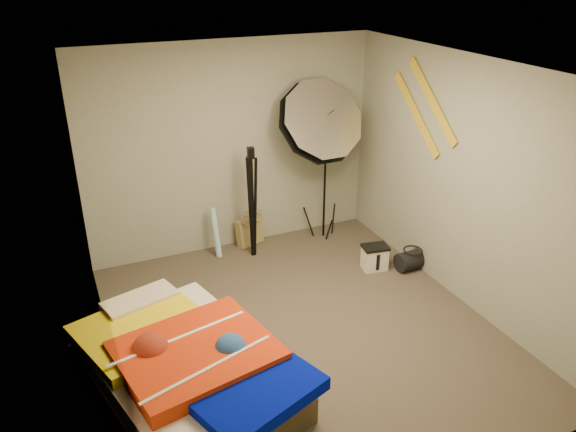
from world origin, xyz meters
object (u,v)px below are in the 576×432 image
photo_umbrella (318,123)px  camera_tripod (252,195)px  camera_case (375,258)px  bed (185,367)px  wrapping_roll (216,233)px  tote_bag (249,231)px  duffel_bag (412,260)px

photo_umbrella → camera_tripod: bearing=179.1°
camera_case → bed: bearing=-146.4°
camera_case → photo_umbrella: size_ratio=0.13×
wrapping_roll → camera_case: bearing=-33.5°
tote_bag → duffel_bag: tote_bag is taller
tote_bag → camera_case: size_ratio=1.29×
camera_case → bed: size_ratio=0.12×
wrapping_roll → camera_tripod: 0.65m
wrapping_roll → tote_bag: bearing=15.0°
wrapping_roll → duffel_bag: size_ratio=1.66×
camera_case → bed: (-2.51, -1.13, 0.14)m
wrapping_roll → bed: size_ratio=0.28×
tote_bag → camera_case: bearing=-66.1°
duffel_bag → camera_case: bearing=153.6°
wrapping_roll → camera_tripod: bearing=-21.4°
tote_bag → photo_umbrella: (0.79, -0.30, 1.38)m
camera_case → duffel_bag: size_ratio=0.74×
camera_case → camera_tripod: size_ratio=0.20×
duffel_bag → camera_tripod: size_ratio=0.27×
duffel_bag → photo_umbrella: bearing=122.2°
tote_bag → bed: bearing=-141.0°
photo_umbrella → camera_case: bearing=-69.5°
camera_case → photo_umbrella: bearing=119.8°
tote_bag → bed: 2.69m
duffel_bag → photo_umbrella: photo_umbrella is taller
duffel_bag → camera_tripod: 2.00m
duffel_bag → camera_tripod: camera_tripod is taller
duffel_bag → bed: bearing=-164.2°
wrapping_roll → photo_umbrella: (1.25, -0.17, 1.25)m
wrapping_roll → bed: 2.36m
camera_case → bed: 2.76m
tote_bag → duffel_bag: size_ratio=0.96×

